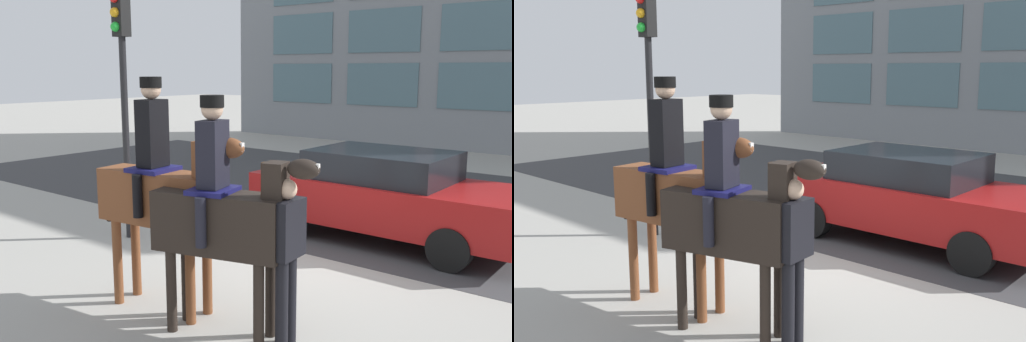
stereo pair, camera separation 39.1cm
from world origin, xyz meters
TOP-DOWN VIEW (x-y plane):
  - ground_plane at (0.00, 0.00)m, footprint 80.00×80.00m
  - road_surface at (0.00, 4.75)m, footprint 23.99×8.50m
  - mounted_horse_lead at (-0.42, -2.17)m, footprint 1.96×0.65m
  - mounted_horse_companion at (0.54, -2.22)m, footprint 1.79×0.79m
  - pedestrian_bystander at (1.18, -2.05)m, footprint 0.82×0.48m
  - street_car_near_lane at (0.31, 1.95)m, footprint 4.32×1.86m
  - traffic_light at (-3.04, -0.60)m, footprint 0.24×0.29m

SIDE VIEW (x-z plane):
  - ground_plane at x=0.00m, z-range 0.00..0.00m
  - road_surface at x=0.00m, z-range 0.00..0.01m
  - street_car_near_lane at x=0.31m, z-range 0.03..1.48m
  - pedestrian_bystander at x=1.18m, z-range 0.16..1.87m
  - mounted_horse_companion at x=0.54m, z-range 0.04..2.52m
  - mounted_horse_lead at x=-0.42m, z-range 0.06..2.72m
  - traffic_light at x=-3.04m, z-range 0.68..4.64m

